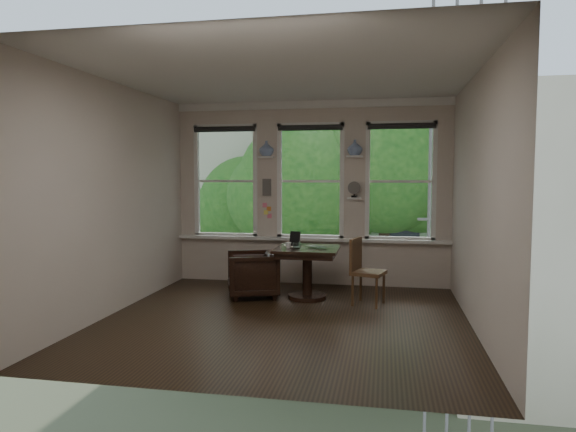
% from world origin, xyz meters
% --- Properties ---
extents(ground, '(4.50, 4.50, 0.00)m').
position_xyz_m(ground, '(0.00, 0.00, 0.00)').
color(ground, black).
rests_on(ground, ground).
extents(ceiling, '(4.50, 4.50, 0.00)m').
position_xyz_m(ceiling, '(0.00, 0.00, 3.00)').
color(ceiling, silver).
rests_on(ceiling, ground).
extents(wall_back, '(4.50, 0.00, 4.50)m').
position_xyz_m(wall_back, '(0.00, 2.25, 1.50)').
color(wall_back, beige).
rests_on(wall_back, ground).
extents(wall_front, '(4.50, 0.00, 4.50)m').
position_xyz_m(wall_front, '(0.00, -2.25, 1.50)').
color(wall_front, beige).
rests_on(wall_front, ground).
extents(wall_left, '(0.00, 4.50, 4.50)m').
position_xyz_m(wall_left, '(-2.25, 0.00, 1.50)').
color(wall_left, beige).
rests_on(wall_left, ground).
extents(wall_right, '(0.00, 4.50, 4.50)m').
position_xyz_m(wall_right, '(2.25, 0.00, 1.50)').
color(wall_right, beige).
rests_on(wall_right, ground).
extents(window_left, '(1.10, 0.12, 1.90)m').
position_xyz_m(window_left, '(-1.45, 2.25, 1.70)').
color(window_left, white).
rests_on(window_left, ground).
extents(window_center, '(1.10, 0.12, 1.90)m').
position_xyz_m(window_center, '(0.00, 2.25, 1.70)').
color(window_center, white).
rests_on(window_center, ground).
extents(window_right, '(1.10, 0.12, 1.90)m').
position_xyz_m(window_right, '(1.45, 2.25, 1.70)').
color(window_right, white).
rests_on(window_right, ground).
extents(shelf_left, '(0.26, 0.16, 0.03)m').
position_xyz_m(shelf_left, '(-0.72, 2.15, 2.10)').
color(shelf_left, white).
rests_on(shelf_left, ground).
extents(shelf_right, '(0.26, 0.16, 0.03)m').
position_xyz_m(shelf_right, '(0.72, 2.15, 2.10)').
color(shelf_right, white).
rests_on(shelf_right, ground).
extents(intercom, '(0.14, 0.06, 0.28)m').
position_xyz_m(intercom, '(-0.72, 2.18, 1.60)').
color(intercom, '#59544F').
rests_on(intercom, ground).
extents(sticky_notes, '(0.16, 0.01, 0.24)m').
position_xyz_m(sticky_notes, '(-0.72, 2.19, 1.25)').
color(sticky_notes, pink).
rests_on(sticky_notes, ground).
extents(desk_fan, '(0.20, 0.20, 0.24)m').
position_xyz_m(desk_fan, '(0.72, 2.13, 1.53)').
color(desk_fan, '#59544F').
rests_on(desk_fan, ground).
extents(vase_left, '(0.24, 0.24, 0.25)m').
position_xyz_m(vase_left, '(-0.72, 2.15, 2.24)').
color(vase_left, silver).
rests_on(vase_left, shelf_left).
extents(vase_right, '(0.24, 0.24, 0.25)m').
position_xyz_m(vase_right, '(0.72, 2.15, 2.24)').
color(vase_right, silver).
rests_on(vase_right, shelf_right).
extents(table, '(0.90, 0.90, 0.75)m').
position_xyz_m(table, '(0.11, 1.16, 0.38)').
color(table, black).
rests_on(table, ground).
extents(armchair_left, '(0.93, 0.92, 0.67)m').
position_xyz_m(armchair_left, '(-0.70, 1.11, 0.34)').
color(armchair_left, black).
rests_on(armchair_left, ground).
extents(cushion_red, '(0.45, 0.45, 0.06)m').
position_xyz_m(cushion_red, '(-0.70, 1.11, 0.45)').
color(cushion_red, maroon).
rests_on(cushion_red, armchair_left).
extents(side_chair_right, '(0.52, 0.52, 0.92)m').
position_xyz_m(side_chair_right, '(1.00, 0.96, 0.46)').
color(side_chair_right, '#4A331A').
rests_on(side_chair_right, ground).
extents(laptop, '(0.39, 0.35, 0.03)m').
position_xyz_m(laptop, '(0.24, 1.07, 0.76)').
color(laptop, black).
rests_on(laptop, table).
extents(mug, '(0.11, 0.11, 0.09)m').
position_xyz_m(mug, '(-0.15, 1.06, 0.79)').
color(mug, white).
rests_on(mug, table).
extents(drinking_glass, '(0.15, 0.15, 0.10)m').
position_xyz_m(drinking_glass, '(-0.01, 0.98, 0.80)').
color(drinking_glass, white).
rests_on(drinking_glass, table).
extents(tablet, '(0.17, 0.11, 0.22)m').
position_xyz_m(tablet, '(-0.09, 1.28, 0.86)').
color(tablet, black).
rests_on(tablet, table).
extents(papers, '(0.32, 0.36, 0.00)m').
position_xyz_m(papers, '(-0.13, 1.29, 0.75)').
color(papers, silver).
rests_on(papers, table).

